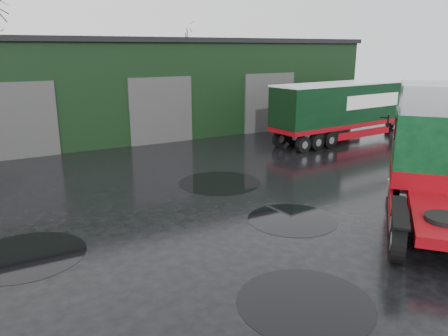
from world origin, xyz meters
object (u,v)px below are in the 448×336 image
(hero_tractor, at_px, (443,163))
(lorry_right, at_px, (346,111))
(warehouse, at_px, (129,84))
(tree_back_b, at_px, (176,68))

(hero_tractor, relative_size, lorry_right, 0.52)
(warehouse, relative_size, hero_tractor, 4.42)
(hero_tractor, xyz_separation_m, lorry_right, (7.84, 12.00, -0.44))
(hero_tractor, xyz_separation_m, tree_back_b, (5.50, 33.00, 1.47))
(hero_tractor, bearing_deg, tree_back_b, 129.54)
(warehouse, bearing_deg, lorry_right, -46.78)
(warehouse, height_order, lorry_right, warehouse)
(hero_tractor, distance_m, lorry_right, 14.34)
(hero_tractor, distance_m, tree_back_b, 33.49)
(warehouse, xyz_separation_m, tree_back_b, (8.00, 10.00, 0.59))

